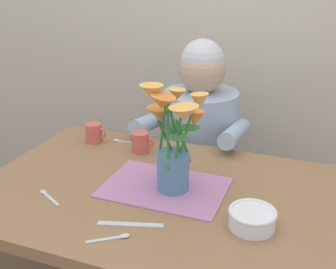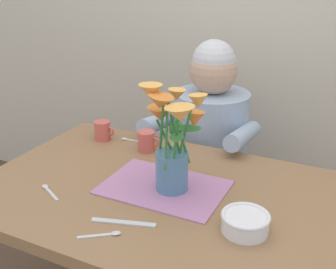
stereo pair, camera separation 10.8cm
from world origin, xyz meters
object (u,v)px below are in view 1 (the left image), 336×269
Objects in this scene: ceramic_bowl at (252,218)px; tea_cup at (141,142)px; flower_vase at (173,138)px; coffee_cup at (94,133)px; dinner_knife at (132,225)px; seated_person at (199,160)px.

ceramic_bowl is 1.46× the size of tea_cup.
flower_vase reaches higher than coffee_cup.
dinner_knife is at bearing -99.48° from flower_vase.
flower_vase is 3.81× the size of coffee_cup.
seated_person is at bearing 43.83° from coffee_cup.
seated_person is 8.35× the size of ceramic_bowl.
flower_vase is (0.09, -0.60, 0.36)m from seated_person.
dinner_knife is (0.05, -0.83, 0.18)m from seated_person.
seated_person reaches higher than dinner_knife.
seated_person is 12.20× the size of coffee_cup.
seated_person is at bearing 76.73° from dinner_knife.
flower_vase reaches higher than tea_cup.
flower_vase is 1.87× the size of dinner_knife.
seated_person is 0.83m from ceramic_bowl.
seated_person reaches higher than coffee_cup.
dinner_knife is 0.51m from tea_cup.
seated_person is at bearing 117.29° from ceramic_bowl.
coffee_cup reaches higher than ceramic_bowl.
dinner_knife is 2.04× the size of tea_cup.
seated_person is 0.71m from flower_vase.
ceramic_bowl is 0.34m from dinner_knife.
tea_cup is at bearing 144.96° from ceramic_bowl.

